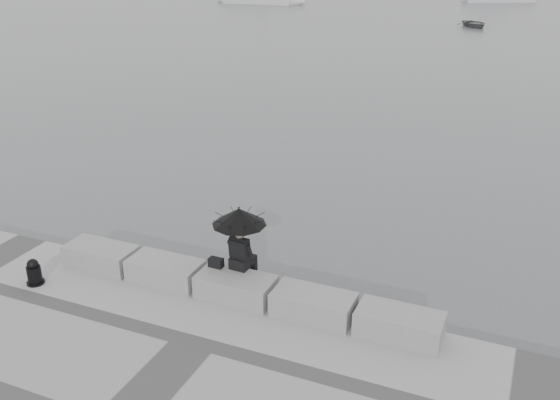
% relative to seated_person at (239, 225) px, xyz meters
% --- Properties ---
extents(ground, '(360.00, 360.00, 0.00)m').
position_rel_seated_person_xyz_m(ground, '(0.08, 0.09, -2.00)').
color(ground, '#4F5255').
rests_on(ground, ground).
extents(stone_block_far_left, '(1.60, 0.80, 0.50)m').
position_rel_seated_person_xyz_m(stone_block_far_left, '(-3.32, -0.36, -1.25)').
color(stone_block_far_left, gray).
rests_on(stone_block_far_left, promenade).
extents(stone_block_left, '(1.60, 0.80, 0.50)m').
position_rel_seated_person_xyz_m(stone_block_left, '(-1.62, -0.36, -1.25)').
color(stone_block_left, gray).
rests_on(stone_block_left, promenade).
extents(stone_block_centre, '(1.60, 0.80, 0.50)m').
position_rel_seated_person_xyz_m(stone_block_centre, '(0.08, -0.36, -1.25)').
color(stone_block_centre, gray).
rests_on(stone_block_centre, promenade).
extents(stone_block_right, '(1.60, 0.80, 0.50)m').
position_rel_seated_person_xyz_m(stone_block_right, '(1.78, -0.36, -1.25)').
color(stone_block_right, gray).
rests_on(stone_block_right, promenade).
extents(stone_block_far_right, '(1.60, 0.80, 0.50)m').
position_rel_seated_person_xyz_m(stone_block_far_right, '(3.48, -0.36, -1.25)').
color(stone_block_far_right, gray).
rests_on(stone_block_far_right, promenade).
extents(seated_person, '(1.13, 1.13, 1.39)m').
position_rel_seated_person_xyz_m(seated_person, '(0.00, 0.00, 0.00)').
color(seated_person, black).
rests_on(seated_person, stone_block_centre).
extents(bag, '(0.30, 0.17, 0.20)m').
position_rel_seated_person_xyz_m(bag, '(-0.49, -0.16, -0.90)').
color(bag, black).
rests_on(bag, stone_block_centre).
extents(mooring_bollard, '(0.38, 0.38, 0.59)m').
position_rel_seated_person_xyz_m(mooring_bollard, '(-4.14, -1.58, -1.25)').
color(mooring_bollard, black).
rests_on(mooring_bollard, promenade).
extents(dinghy, '(3.58, 3.17, 0.57)m').
position_rel_seated_person_xyz_m(dinghy, '(-1.40, 48.96, -1.71)').
color(dinghy, slate).
rests_on(dinghy, ground).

